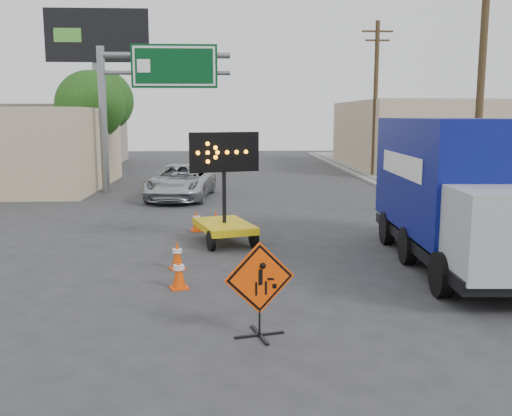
{
  "coord_description": "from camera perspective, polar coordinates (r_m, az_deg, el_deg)",
  "views": [
    {
      "loc": [
        -0.67,
        -9.45,
        3.64
      ],
      "look_at": [
        -0.04,
        3.01,
        1.61
      ],
      "focal_mm": 40.0,
      "sensor_mm": 36.0,
      "label": 1
    }
  ],
  "objects": [
    {
      "name": "billboard",
      "position": [
        36.34,
        -15.59,
        14.79
      ],
      "size": [
        6.1,
        0.54,
        9.85
      ],
      "color": "slate",
      "rests_on": "ground"
    },
    {
      "name": "arrow_board",
      "position": [
        16.33,
        -3.18,
        -1.11
      ],
      "size": [
        1.95,
        2.53,
        3.18
      ],
      "rotation": [
        0.0,
        0.0,
        0.3
      ],
      "color": "gold",
      "rests_on": "ground"
    },
    {
      "name": "ground",
      "position": [
        10.15,
        1.12,
        -11.75
      ],
      "size": [
        100.0,
        100.0,
        0.0
      ],
      "primitive_type": "plane",
      "color": "#2D2D30",
      "rests_on": "ground"
    },
    {
      "name": "utility_pole_far",
      "position": [
        34.58,
        11.86,
        10.79
      ],
      "size": [
        1.8,
        0.26,
        9.0
      ],
      "color": "#4A371F",
      "rests_on": "ground"
    },
    {
      "name": "building_right_far",
      "position": [
        41.78,
        16.35,
        7.04
      ],
      "size": [
        10.0,
        14.0,
        4.6
      ],
      "primitive_type": "cube",
      "color": "tan",
      "rests_on": "ground"
    },
    {
      "name": "construction_sign",
      "position": [
        9.46,
        0.36,
        -7.89
      ],
      "size": [
        1.18,
        0.85,
        1.61
      ],
      "rotation": [
        0.0,
        0.0,
        0.25
      ],
      "color": "black",
      "rests_on": "ground"
    },
    {
      "name": "cone_b",
      "position": [
        13.79,
        -7.89,
        -4.65
      ],
      "size": [
        0.46,
        0.46,
        0.7
      ],
      "rotation": [
        0.0,
        0.0,
        0.37
      ],
      "color": "#E74104",
      "rests_on": "ground"
    },
    {
      "name": "box_truck",
      "position": [
        14.65,
        19.13,
        0.8
      ],
      "size": [
        2.69,
        7.6,
        3.57
      ],
      "rotation": [
        0.0,
        0.0,
        -0.05
      ],
      "color": "black",
      "rests_on": "ground"
    },
    {
      "name": "tree_left_far",
      "position": [
        40.34,
        -15.04,
        10.3
      ],
      "size": [
        4.1,
        4.1,
        6.66
      ],
      "color": "#4A371F",
      "rests_on": "ground"
    },
    {
      "name": "cone_d",
      "position": [
        18.17,
        -5.98,
        -1.24
      ],
      "size": [
        0.44,
        0.44,
        0.7
      ],
      "rotation": [
        0.0,
        0.0,
        0.3
      ],
      "color": "#E74104",
      "rests_on": "ground"
    },
    {
      "name": "storefront_left_far",
      "position": [
        45.78,
        -21.28,
        6.82
      ],
      "size": [
        12.0,
        10.0,
        4.4
      ],
      "primitive_type": "cube",
      "color": "gray",
      "rests_on": "ground"
    },
    {
      "name": "pickup_truck",
      "position": [
        25.36,
        -7.51,
        2.64
      ],
      "size": [
        3.08,
        5.67,
        1.51
      ],
      "primitive_type": "imported",
      "rotation": [
        0.0,
        0.0,
        -0.11
      ],
      "color": "#B7BABF",
      "rests_on": "ground"
    },
    {
      "name": "utility_pole_near",
      "position": [
        21.32,
        21.56,
        11.42
      ],
      "size": [
        1.8,
        0.26,
        9.0
      ],
      "color": "#4A371F",
      "rests_on": "ground"
    },
    {
      "name": "highway_gantry",
      "position": [
        27.7,
        -10.93,
        12.05
      ],
      "size": [
        6.18,
        0.38,
        6.9
      ],
      "color": "slate",
      "rests_on": "ground"
    },
    {
      "name": "tree_left_near",
      "position": [
        32.3,
        -16.24,
        9.82
      ],
      "size": [
        3.71,
        3.71,
        6.03
      ],
      "color": "#4A371F",
      "rests_on": "ground"
    },
    {
      "name": "cone_a",
      "position": [
        12.26,
        -7.73,
        -6.34
      ],
      "size": [
        0.47,
        0.47,
        0.72
      ],
      "rotation": [
        0.0,
        0.0,
        0.34
      ],
      "color": "#E74104",
      "rests_on": "ground"
    },
    {
      "name": "cone_c",
      "position": [
        17.84,
        -4.05,
        -1.34
      ],
      "size": [
        0.45,
        0.45,
        0.74
      ],
      "rotation": [
        0.0,
        0.0,
        -0.24
      ],
      "color": "#E74104",
      "rests_on": "ground"
    },
    {
      "name": "sidewalk_right",
      "position": [
        26.72,
        19.52,
        1.05
      ],
      "size": [
        4.0,
        60.0,
        0.15
      ],
      "primitive_type": "cube",
      "color": "gray",
      "rests_on": "ground"
    },
    {
      "name": "curb_right",
      "position": [
        25.94,
        14.82,
        1.01
      ],
      "size": [
        0.4,
        60.0,
        0.12
      ],
      "primitive_type": "cube",
      "color": "gray",
      "rests_on": "ground"
    }
  ]
}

